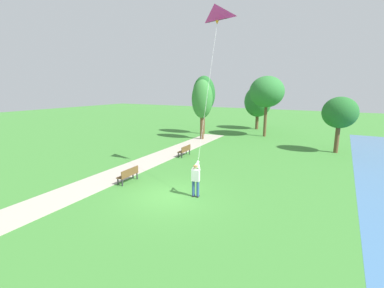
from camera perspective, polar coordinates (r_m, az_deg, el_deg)
ground_plane at (r=14.28m, az=-4.73°, el=-11.00°), size 120.00×120.00×0.00m
walkway_path at (r=18.74m, az=-14.22°, el=-5.66°), size 3.57×32.07×0.02m
person_kite_flyer at (r=13.83m, az=0.80°, el=-7.09°), size 0.52×0.62×1.83m
flying_kite at (r=17.12m, az=4.79°, el=25.70°), size 1.83×3.76×8.41m
park_bench_near_walkway at (r=16.46m, az=-13.33°, el=-6.24°), size 0.49×1.52×0.88m
park_bench_far_walkway at (r=22.04m, az=-1.54°, el=-1.29°), size 0.49×1.52×0.88m
tree_treeline_center at (r=28.97m, az=2.17°, el=9.38°), size 2.28×2.05×6.37m
tree_horizon_far at (r=25.96m, az=28.88°, el=5.79°), size 2.83×2.56×4.80m
tree_treeline_left at (r=37.19m, az=13.82°, el=8.74°), size 3.60×3.33×5.75m
tree_behind_path at (r=31.71m, az=15.58°, el=10.60°), size 3.83×3.96×6.80m
tree_treeline_right at (r=32.39m, az=2.53°, el=10.45°), size 2.73×2.37×6.89m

